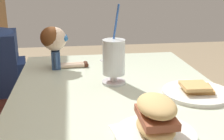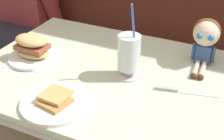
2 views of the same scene
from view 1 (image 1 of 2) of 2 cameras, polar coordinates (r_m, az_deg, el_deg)
diner_table at (r=1.20m, az=1.13°, el=-12.75°), size 1.11×0.81×0.74m
toast_plate at (r=1.12m, az=16.16°, el=-4.04°), size 0.25×0.25×0.04m
milkshake_glass at (r=1.16m, az=0.34°, el=2.08°), size 0.10×0.10×0.32m
sandwich_plate at (r=0.79m, az=8.53°, el=-10.00°), size 0.23×0.23×0.12m
butter_knife at (r=1.38m, az=-0.07°, el=0.51°), size 0.23×0.07×0.01m
seated_doll at (r=1.38m, az=-11.12°, el=5.50°), size 0.12×0.22×0.20m
backpack at (r=1.96m, az=-20.60°, el=1.97°), size 0.32×0.28×0.41m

